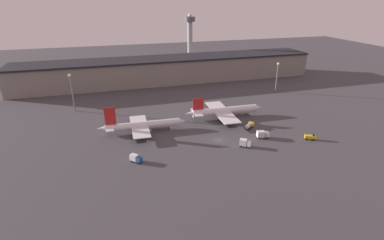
% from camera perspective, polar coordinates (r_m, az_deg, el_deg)
% --- Properties ---
extents(ground, '(600.00, 600.00, 0.00)m').
position_cam_1_polar(ground, '(139.66, 5.14, -3.82)').
color(ground, '#423F44').
extents(terminal_building, '(223.68, 28.50, 18.51)m').
position_cam_1_polar(terminal_building, '(232.26, -4.33, 9.56)').
color(terminal_building, gray).
rests_on(terminal_building, ground).
extents(airplane_0, '(43.47, 27.65, 14.02)m').
position_cam_1_polar(airplane_0, '(148.07, -9.47, -1.03)').
color(airplane_0, silver).
rests_on(airplane_0, ground).
extents(airplane_1, '(44.60, 33.63, 12.18)m').
position_cam_1_polar(airplane_1, '(163.91, 6.15, 1.69)').
color(airplane_1, silver).
rests_on(airplane_1, ground).
extents(service_vehicle_0, '(5.37, 4.07, 2.88)m').
position_cam_1_polar(service_vehicle_0, '(149.42, 21.62, -3.02)').
color(service_vehicle_0, gold).
rests_on(service_vehicle_0, ground).
extents(service_vehicle_1, '(5.88, 5.24, 2.79)m').
position_cam_1_polar(service_vehicle_1, '(152.98, 10.88, -1.02)').
color(service_vehicle_1, gold).
rests_on(service_vehicle_1, ground).
extents(service_vehicle_2, '(5.41, 4.89, 3.51)m').
position_cam_1_polar(service_vehicle_2, '(134.41, 10.04, -4.31)').
color(service_vehicle_2, white).
rests_on(service_vehicle_2, ground).
extents(service_vehicle_3, '(5.03, 4.99, 3.16)m').
position_cam_1_polar(service_vehicle_3, '(123.08, -10.70, -7.15)').
color(service_vehicle_3, '#195199').
rests_on(service_vehicle_3, ground).
extents(service_vehicle_4, '(6.01, 3.34, 3.55)m').
position_cam_1_polar(service_vehicle_4, '(144.02, 13.28, -2.65)').
color(service_vehicle_4, white).
rests_on(service_vehicle_4, ground).
extents(lamp_post_0, '(1.80, 1.80, 21.95)m').
position_cam_1_polar(lamp_post_0, '(181.90, -21.98, 5.79)').
color(lamp_post_0, slate).
rests_on(lamp_post_0, ground).
extents(lamp_post_1, '(1.80, 1.80, 20.42)m').
position_cam_1_polar(lamp_post_1, '(212.65, 15.94, 8.63)').
color(lamp_post_1, slate).
rests_on(lamp_post_1, ground).
extents(control_tower, '(9.00, 9.00, 47.30)m').
position_cam_1_polar(control_tower, '(274.87, -0.39, 15.50)').
color(control_tower, '#99999E').
rests_on(control_tower, ground).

